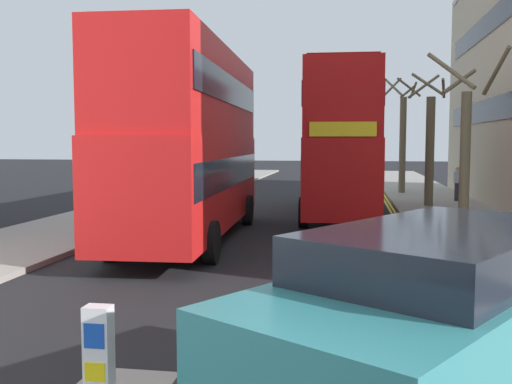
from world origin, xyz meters
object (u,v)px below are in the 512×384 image
Objects in this scene: keep_left_bollard at (99,363)px; double_decker_bus_oncoming at (340,139)px; double_decker_bus_away at (191,138)px; pedestrian_far at (457,183)px; taxi_minivan at (433,343)px.

double_decker_bus_oncoming is at bearing 83.12° from keep_left_bollard.
keep_left_bollard is at bearing -79.35° from double_decker_bus_away.
pedestrian_far is at bearing 50.98° from double_decker_bus_away.
double_decker_bus_oncoming reaches higher than pedestrian_far.
double_decker_bus_oncoming reaches higher than keep_left_bollard.
taxi_minivan is at bearing -3.12° from keep_left_bollard.
keep_left_bollard is at bearing 176.88° from taxi_minivan.
pedestrian_far is at bearing 71.93° from keep_left_bollard.
pedestrian_far is (4.18, 23.21, -0.08)m from taxi_minivan.
taxi_minivan is at bearing -86.10° from double_decker_bus_oncoming.
pedestrian_far is at bearing 45.23° from double_decker_bus_oncoming.
taxi_minivan reaches higher than pedestrian_far.
keep_left_bollard is at bearing -96.88° from double_decker_bus_oncoming.
pedestrian_far is (7.51, 23.03, 0.38)m from keep_left_bollard.
taxi_minivan is at bearing -100.20° from pedestrian_far.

